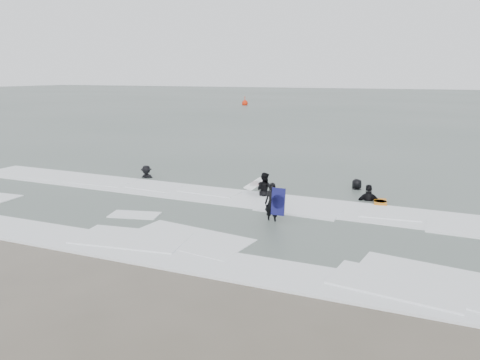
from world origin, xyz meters
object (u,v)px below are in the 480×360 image
at_px(surfer_centre, 272,223).
at_px(surfer_wading, 264,197).
at_px(buoy, 245,103).
at_px(surfer_breaker, 147,179).
at_px(surfer_right_far, 357,190).
at_px(surfer_right_near, 369,202).

bearing_deg(surfer_centre, surfer_wading, 116.84).
relative_size(surfer_wading, buoy, 0.99).
distance_m(surfer_breaker, surfer_right_far, 10.31).
distance_m(surfer_wading, surfer_right_near, 4.37).
bearing_deg(surfer_breaker, surfer_wading, -21.13).
xyz_separation_m(surfer_breaker, surfer_right_near, (10.94, 0.15, 0.00)).
relative_size(surfer_centre, buoy, 0.90).
distance_m(surfer_right_near, buoy, 59.94).
relative_size(surfer_wading, surfer_breaker, 1.06).
bearing_deg(surfer_centre, surfer_breaker, 155.08).
distance_m(surfer_centre, buoy, 62.60).
relative_size(surfer_right_near, surfer_right_far, 1.11).
bearing_deg(surfer_right_far, surfer_wading, 0.45).
bearing_deg(surfer_centre, buoy, 115.94).
bearing_deg(surfer_wading, surfer_right_far, -120.11).
bearing_deg(surfer_right_near, buoy, -77.53).
relative_size(surfer_centre, surfer_breaker, 0.96).
height_order(surfer_wading, buoy, buoy).
bearing_deg(surfer_centre, surfer_right_near, 59.56).
xyz_separation_m(surfer_centre, surfer_right_far, (1.91, 6.04, 0.00)).
bearing_deg(buoy, surfer_right_far, -61.73).
height_order(surfer_wading, surfer_right_near, surfer_right_near).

